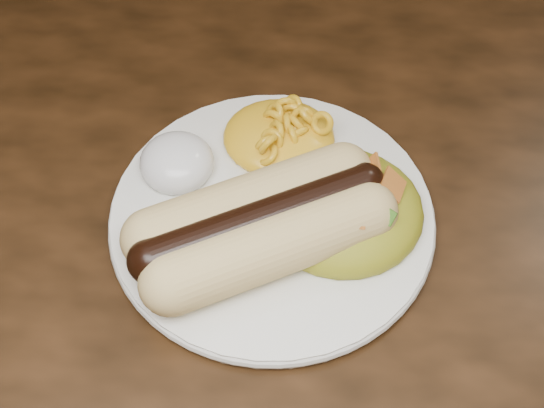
{
  "coord_description": "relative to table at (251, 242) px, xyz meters",
  "views": [
    {
      "loc": [
        0.05,
        -0.37,
        1.22
      ],
      "look_at": [
        0.02,
        -0.04,
        0.77
      ],
      "focal_mm": 55.0,
      "sensor_mm": 36.0,
      "label": 1
    }
  ],
  "objects": [
    {
      "name": "mac_and_cheese",
      "position": [
        0.02,
        0.02,
        0.12
      ],
      "size": [
        0.09,
        0.09,
        0.03
      ],
      "primitive_type": "ellipsoid",
      "rotation": [
        0.0,
        0.0,
        0.18
      ],
      "color": "gold",
      "rests_on": "plate"
    },
    {
      "name": "taco_salad",
      "position": [
        0.07,
        -0.04,
        0.12
      ],
      "size": [
        0.11,
        0.1,
        0.05
      ],
      "rotation": [
        0.0,
        0.0,
        -0.34
      ],
      "color": "#C18417",
      "rests_on": "plate"
    },
    {
      "name": "table",
      "position": [
        0.0,
        0.0,
        0.0
      ],
      "size": [
        1.6,
        0.9,
        0.75
      ],
      "color": "black",
      "rests_on": "floor"
    },
    {
      "name": "plate",
      "position": [
        0.02,
        -0.04,
        0.1
      ],
      "size": [
        0.26,
        0.26,
        0.01
      ],
      "primitive_type": "cylinder",
      "rotation": [
        0.0,
        0.0,
        0.19
      ],
      "color": "silver",
      "rests_on": "table"
    },
    {
      "name": "hotdog",
      "position": [
        0.02,
        -0.07,
        0.13
      ],
      "size": [
        0.14,
        0.13,
        0.04
      ],
      "rotation": [
        0.0,
        0.0,
        0.5
      ],
      "color": "tan",
      "rests_on": "plate"
    },
    {
      "name": "sour_cream",
      "position": [
        -0.05,
        -0.01,
        0.12
      ],
      "size": [
        0.05,
        0.05,
        0.03
      ],
      "primitive_type": "ellipsoid",
      "rotation": [
        0.0,
        0.0,
        -0.04
      ],
      "color": "silver",
      "rests_on": "plate"
    }
  ]
}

